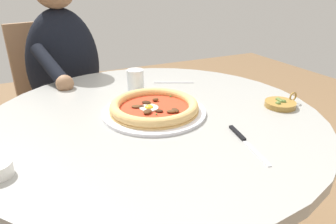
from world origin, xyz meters
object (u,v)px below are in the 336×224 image
Objects in this scene: pizza_on_plate at (154,108)px; steak_knife at (242,138)px; water_glass at (136,82)px; diner_person at (70,104)px; fork_utensil at (174,82)px; olive_pan at (281,104)px; cafe_chair_diner at (58,91)px; dining_table at (155,147)px.

steak_knife is (0.26, 0.15, -0.02)m from pizza_on_plate.
steak_knife is at bearing 29.11° from pizza_on_plate.
water_glass is 0.56m from diner_person.
water_glass reaches higher than pizza_on_plate.
water_glass is at bearing 23.14° from diner_person.
fork_utensil is at bearing 96.27° from water_glass.
cafe_chair_diner reaches higher than olive_pan.
diner_person reaches higher than fork_utensil.
fork_utensil is at bearing 141.92° from pizza_on_plate.
steak_knife is at bearing 14.23° from water_glass.
diner_person reaches higher than olive_pan.
steak_knife is 0.29m from olive_pan.
pizza_on_plate is (-0.00, -0.00, 0.14)m from dining_table.
water_glass reaches higher than fork_utensil.
dining_table is 13.01× the size of water_glass.
pizza_on_plate is 4.03× the size of water_glass.
water_glass is at bearing -165.77° from steak_knife.
water_glass is at bearing -133.39° from olive_pan.
olive_pan is 0.11× the size of diner_person.
diner_person is (-0.97, -0.33, -0.20)m from steak_knife.
cafe_chair_diner is (-0.61, -0.24, -0.20)m from water_glass.
steak_knife reaches higher than dining_table.
water_glass is (-0.23, 0.02, 0.16)m from dining_table.
dining_table is at bearing -150.88° from steak_knife.
diner_person is at bearing -165.66° from dining_table.
diner_person reaches higher than cafe_chair_diner.
fork_utensil is 0.62m from diner_person.
cafe_chair_diner is at bearing -145.39° from fork_utensil.
diner_person is (-0.84, -0.59, -0.21)m from olive_pan.
pizza_on_plate is 0.30m from steak_knife.
cafe_chair_diner reaches higher than pizza_on_plate.
cafe_chair_diner reaches higher than water_glass.
dining_table is at bearing 18.05° from pizza_on_plate.
steak_knife is (0.50, 0.13, -0.03)m from water_glass.
fork_utensil is at bearing 39.80° from diner_person.
olive_pan reaches higher than dining_table.
diner_person reaches higher than steak_knife.
olive_pan is at bearing 32.45° from cafe_chair_diner.
fork_utensil reaches higher than dining_table.
diner_person reaches higher than pizza_on_plate.
fork_utensil is (-0.25, 0.20, 0.13)m from dining_table.
water_glass reaches higher than olive_pan.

